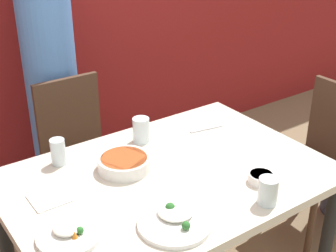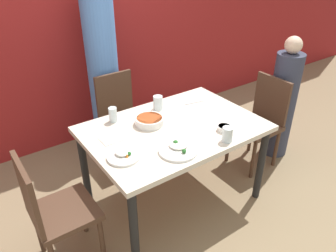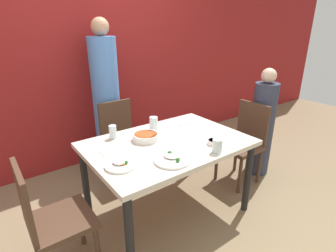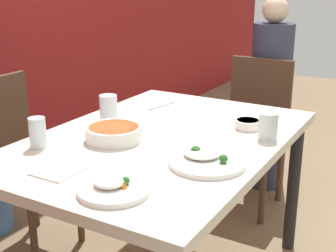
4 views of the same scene
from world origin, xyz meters
TOP-DOWN VIEW (x-y plane):
  - ground_plane at (0.00, 0.00)m, footprint 10.00×10.00m
  - wall_back at (0.00, 1.45)m, footprint 10.00×0.06m
  - dining_table at (0.00, 0.00)m, footprint 1.35×0.93m
  - chair_adult_spot at (-0.05, 0.81)m, footprint 0.40×0.40m
  - chair_child_spot at (1.01, -0.03)m, footprint 0.40×0.40m
  - chair_empty_left at (-1.01, -0.07)m, footprint 0.40×0.40m
  - person_adult at (-0.05, 1.13)m, footprint 0.31×0.31m
  - person_child at (1.31, -0.03)m, footprint 0.26×0.26m
  - bowl_curry at (-0.13, 0.14)m, footprint 0.23×0.23m
  - plate_rice_adult at (-0.52, -0.14)m, footprint 0.23×0.23m
  - plate_rice_child at (-0.17, -0.28)m, footprint 0.27×0.27m
  - bowl_rice_small at (0.28, -0.27)m, footprint 0.11×0.11m
  - glass_water_tall at (-0.34, 0.34)m, footprint 0.07×0.07m
  - glass_water_short at (0.06, 0.31)m, footprint 0.08×0.08m
  - glass_water_center at (0.19, -0.39)m, footprint 0.08×0.08m
  - napkin_folded at (-0.48, 0.12)m, footprint 0.14×0.14m
  - fork_steel at (0.40, 0.23)m, footprint 0.18×0.05m

SIDE VIEW (x-z plane):
  - ground_plane at x=0.00m, z-range 0.00..0.00m
  - chair_adult_spot at x=-0.05m, z-range 0.04..0.93m
  - chair_child_spot at x=1.01m, z-range 0.04..0.93m
  - chair_empty_left at x=-1.01m, z-range 0.04..0.93m
  - person_child at x=1.31m, z-range -0.05..1.19m
  - dining_table at x=0.00m, z-range 0.29..1.02m
  - napkin_folded at x=-0.48m, z-range 0.73..0.74m
  - fork_steel at x=0.40m, z-range 0.73..0.74m
  - plate_rice_adult at x=-0.52m, z-range 0.72..0.77m
  - plate_rice_child at x=-0.17m, z-range 0.72..0.77m
  - bowl_rice_small at x=0.28m, z-range 0.73..0.77m
  - bowl_curry at x=-0.13m, z-range 0.73..0.79m
  - glass_water_center at x=0.19m, z-range 0.73..0.84m
  - glass_water_tall at x=-0.34m, z-range 0.73..0.85m
  - glass_water_short at x=0.06m, z-range 0.73..0.85m
  - person_adult at x=-0.05m, z-range -0.06..1.69m
  - wall_back at x=0.00m, z-range 0.00..2.70m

